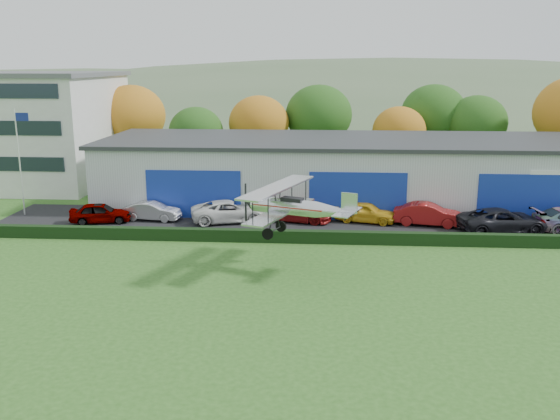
# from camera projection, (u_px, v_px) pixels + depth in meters

# --- Properties ---
(ground) EXTENTS (300.00, 300.00, 0.00)m
(ground) POSITION_uv_depth(u_px,v_px,m) (257.00, 362.00, 23.50)
(ground) COLOR #2B591C
(ground) RESTS_ON ground
(apron) EXTENTS (48.00, 9.00, 0.05)m
(apron) POSITION_uv_depth(u_px,v_px,m) (329.00, 224.00, 43.66)
(apron) COLOR black
(apron) RESTS_ON ground
(hedge) EXTENTS (46.00, 0.60, 0.80)m
(hedge) POSITION_uv_depth(u_px,v_px,m) (330.00, 237.00, 38.91)
(hedge) COLOR black
(hedge) RESTS_ON ground
(hangar) EXTENTS (40.60, 12.60, 5.30)m
(hangar) POSITION_uv_depth(u_px,v_px,m) (354.00, 171.00, 49.68)
(hangar) COLOR #B2B7BC
(hangar) RESTS_ON ground
(office_block) EXTENTS (20.60, 15.60, 10.40)m
(office_block) POSITION_uv_depth(u_px,v_px,m) (3.00, 128.00, 58.09)
(office_block) COLOR silver
(office_block) RESTS_ON ground
(flagpole) EXTENTS (1.05, 0.10, 8.00)m
(flagpole) POSITION_uv_depth(u_px,v_px,m) (20.00, 152.00, 45.04)
(flagpole) COLOR silver
(flagpole) RESTS_ON ground
(tree_belt) EXTENTS (75.70, 13.22, 10.12)m
(tree_belt) POSITION_uv_depth(u_px,v_px,m) (307.00, 120.00, 61.52)
(tree_belt) COLOR #3D2614
(tree_belt) RESTS_ON ground
(distant_hills) EXTENTS (430.00, 196.00, 56.00)m
(distant_hills) POSITION_uv_depth(u_px,v_px,m) (296.00, 157.00, 162.63)
(distant_hills) COLOR #4C6642
(distant_hills) RESTS_ON ground
(car_0) EXTENTS (4.52, 2.60, 1.45)m
(car_0) POSITION_uv_depth(u_px,v_px,m) (100.00, 213.00, 43.68)
(car_0) COLOR gray
(car_0) RESTS_ON apron
(car_1) EXTENTS (4.23, 1.91, 1.35)m
(car_1) POSITION_uv_depth(u_px,v_px,m) (152.00, 211.00, 44.42)
(car_1) COLOR silver
(car_1) RESTS_ON apron
(car_2) EXTENTS (6.03, 3.95, 1.54)m
(car_2) POSITION_uv_depth(u_px,v_px,m) (230.00, 211.00, 43.93)
(car_2) COLOR silver
(car_2) RESTS_ON apron
(car_3) EXTENTS (5.69, 3.22, 1.56)m
(car_3) POSITION_uv_depth(u_px,v_px,m) (295.00, 210.00, 44.18)
(car_3) COLOR maroon
(car_3) RESTS_ON apron
(car_4) EXTENTS (4.67, 2.78, 1.49)m
(car_4) POSITION_uv_depth(u_px,v_px,m) (365.00, 212.00, 43.82)
(car_4) COLOR gold
(car_4) RESTS_ON apron
(car_5) EXTENTS (5.02, 2.57, 1.58)m
(car_5) POSITION_uv_depth(u_px,v_px,m) (428.00, 214.00, 42.97)
(car_5) COLOR maroon
(car_5) RESTS_ON apron
(car_6) EXTENTS (6.33, 3.79, 1.65)m
(car_6) POSITION_uv_depth(u_px,v_px,m) (503.00, 221.00, 41.08)
(car_6) COLOR black
(car_6) RESTS_ON apron
(biplane) EXTENTS (6.63, 7.46, 2.82)m
(biplane) POSITION_uv_depth(u_px,v_px,m) (294.00, 206.00, 33.24)
(biplane) COLOR silver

